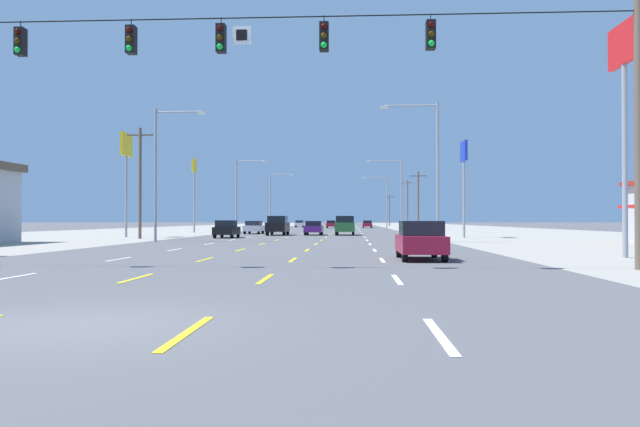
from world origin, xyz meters
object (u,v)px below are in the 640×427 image
object	(u,v)px
hatchback_far_right_nearest	(420,240)
sedan_center_turn_far	(314,228)
pole_sign_left_row_1	(126,156)
streetlight_left_row_0	(160,165)
sedan_center_turn_farthest	(331,224)
streetlight_left_row_2	(272,196)
suv_inner_left_mid	(278,225)
sedan_far_right_distant_a	(367,224)
pole_sign_right_row_0	(624,74)
streetlight_right_row_0	(432,161)
streetlight_right_row_2	(384,198)
pole_sign_right_row_1	(464,164)
suv_inner_right_midfar	(345,225)
streetlight_left_row_1	(239,190)
sedan_far_left_farther	(254,227)
hatchback_far_left_near	(227,229)
sedan_far_left_distant_b	(300,224)
streetlight_right_row_1	(397,189)
pole_sign_left_row_2	(194,179)

from	to	relation	value
hatchback_far_right_nearest	sedan_center_turn_far	world-z (taller)	hatchback_far_right_nearest
pole_sign_left_row_1	streetlight_left_row_0	bearing A→B (deg)	-58.06
sedan_center_turn_farthest	streetlight_left_row_2	distance (m)	14.84
suv_inner_left_mid	sedan_far_right_distant_a	world-z (taller)	suv_inner_left_mid
pole_sign_right_row_0	streetlight_right_row_0	bearing A→B (deg)	108.70
suv_inner_left_mid	streetlight_right_row_2	xyz separation A→B (m)	(13.18, 42.08, 4.34)
sedan_far_right_distant_a	streetlight_right_row_2	xyz separation A→B (m)	(2.57, -11.38, 4.61)
pole_sign_right_row_1	streetlight_left_row_0	size ratio (longest dim) A/B	0.88
suv_inner_right_midfar	streetlight_left_row_1	distance (m)	17.79
sedan_far_left_farther	hatchback_far_left_near	bearing A→B (deg)	-89.75
suv_inner_left_mid	streetlight_left_row_1	world-z (taller)	streetlight_left_row_1
sedan_far_left_distant_b	streetlight_left_row_2	bearing A→B (deg)	-96.24
pole_sign_right_row_1	sedan_far_left_farther	bearing A→B (deg)	146.88
sedan_center_turn_far	streetlight_right_row_1	distance (m)	15.35
sedan_far_right_distant_a	sedan_far_left_distant_b	world-z (taller)	same
hatchback_far_right_nearest	streetlight_right_row_0	world-z (taller)	streetlight_right_row_0
hatchback_far_left_near	suv_inner_left_mid	size ratio (longest dim) A/B	0.80
sedan_center_turn_farthest	suv_inner_right_midfar	bearing A→B (deg)	-86.46
pole_sign_right_row_1	streetlight_left_row_0	world-z (taller)	streetlight_left_row_0
pole_sign_right_row_0	streetlight_right_row_2	world-z (taller)	pole_sign_right_row_0
streetlight_left_row_0	streetlight_left_row_1	distance (m)	30.18
sedan_far_right_distant_a	pole_sign_left_row_2	world-z (taller)	pole_sign_left_row_2
sedan_center_turn_farthest	pole_sign_left_row_1	distance (m)	62.11
suv_inner_right_midfar	pole_sign_right_row_1	distance (m)	14.66
hatchback_far_right_nearest	streetlight_right_row_1	world-z (taller)	streetlight_right_row_1
sedan_far_right_distant_a	pole_sign_left_row_1	world-z (taller)	pole_sign_left_row_1
sedan_center_turn_farthest	pole_sign_right_row_1	bearing A→B (deg)	-77.07
sedan_far_left_distant_b	streetlight_left_row_2	xyz separation A→B (m)	(-2.65, -24.25, 4.90)
pole_sign_left_row_1	streetlight_left_row_0	xyz separation A→B (m)	(6.69, -10.74, -1.82)
sedan_center_turn_far	streetlight_right_row_1	size ratio (longest dim) A/B	0.50
pole_sign_left_row_2	streetlight_right_row_0	bearing A→B (deg)	-50.21
hatchback_far_left_near	streetlight_right_row_0	bearing A→B (deg)	-28.79
sedan_center_turn_farthest	streetlight_left_row_0	xyz separation A→B (m)	(-10.01, -70.20, 4.80)
sedan_center_turn_farthest	pole_sign_left_row_2	bearing A→B (deg)	-111.42
pole_sign_left_row_2	sedan_far_left_distant_b	bearing A→B (deg)	81.25
sedan_far_left_farther	streetlight_right_row_2	xyz separation A→B (m)	(16.62, 36.30, 4.61)
sedan_center_turn_farthest	streetlight_left_row_1	size ratio (longest dim) A/B	0.49
streetlight_right_row_0	sedan_far_right_distant_a	bearing A→B (deg)	92.11
hatchback_far_right_nearest	streetlight_left_row_1	world-z (taller)	streetlight_left_row_1
suv_inner_right_midfar	sedan_far_left_distant_b	xyz separation A→B (m)	(-10.47, 65.63, -0.27)
sedan_far_right_distant_a	sedan_far_left_farther	bearing A→B (deg)	-106.41
streetlight_right_row_2	streetlight_right_row_1	bearing A→B (deg)	-90.05
hatchback_far_right_nearest	streetlight_right_row_2	size ratio (longest dim) A/B	0.43
sedan_center_turn_far	pole_sign_left_row_1	xyz separation A→B (m)	(-16.63, -8.28, 6.62)
sedan_far_left_distant_b	streetlight_right_row_0	xyz separation A→B (m)	(16.83, -84.60, 4.99)
pole_sign_left_row_1	streetlight_right_row_1	bearing A→B (deg)	36.64
hatchback_far_left_near	sedan_center_turn_farthest	bearing A→B (deg)	83.37
pole_sign_left_row_1	pole_sign_right_row_0	world-z (taller)	pole_sign_right_row_0
pole_sign_right_row_0	streetlight_left_row_1	bearing A→B (deg)	118.19
pole_sign_left_row_2	streetlight_right_row_2	distance (m)	39.23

